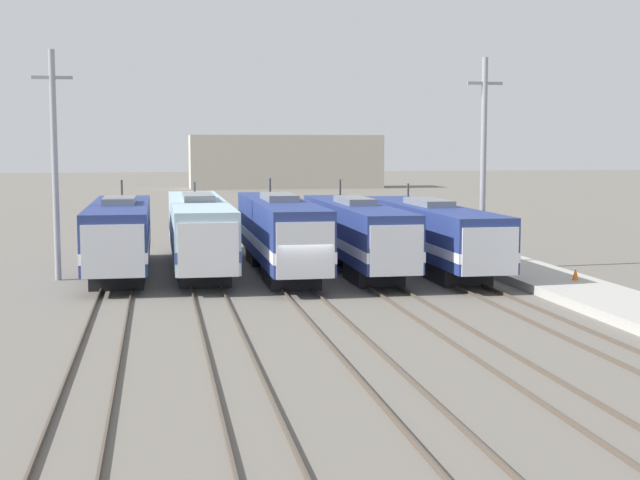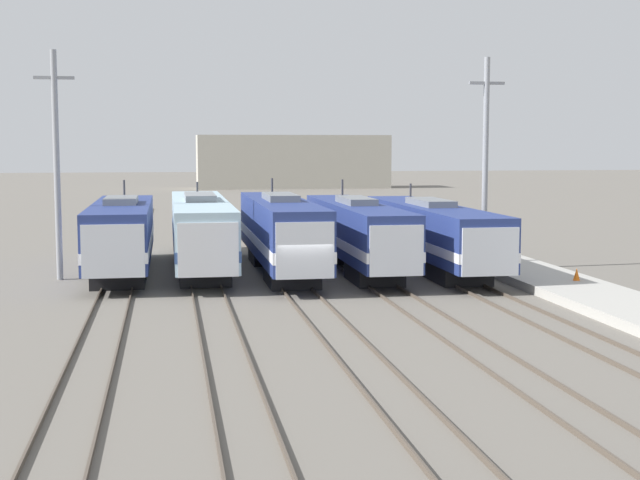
# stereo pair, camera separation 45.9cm
# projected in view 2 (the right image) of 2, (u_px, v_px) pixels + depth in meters

# --- Properties ---
(ground_plane) EXTENTS (400.00, 400.00, 0.00)m
(ground_plane) POSITION_uv_depth(u_px,v_px,m) (303.00, 297.00, 40.57)
(ground_plane) COLOR #666059
(rail_pair_far_left) EXTENTS (1.50, 120.00, 0.15)m
(rail_pair_far_left) POSITION_uv_depth(u_px,v_px,m) (113.00, 301.00, 39.14)
(rail_pair_far_left) COLOR #4C4238
(rail_pair_far_left) RESTS_ON ground_plane
(rail_pair_center_left) EXTENTS (1.51, 120.00, 0.15)m
(rail_pair_center_left) POSITION_uv_depth(u_px,v_px,m) (209.00, 298.00, 39.85)
(rail_pair_center_left) COLOR #4C4238
(rail_pair_center_left) RESTS_ON ground_plane
(rail_pair_center) EXTENTS (1.51, 120.00, 0.15)m
(rail_pair_center) POSITION_uv_depth(u_px,v_px,m) (303.00, 295.00, 40.56)
(rail_pair_center) COLOR #4C4238
(rail_pair_center) RESTS_ON ground_plane
(rail_pair_center_right) EXTENTS (1.51, 120.00, 0.15)m
(rail_pair_center_right) POSITION_uv_depth(u_px,v_px,m) (393.00, 293.00, 41.26)
(rail_pair_center_right) COLOR #4C4238
(rail_pair_center_right) RESTS_ON ground_plane
(rail_pair_far_right) EXTENTS (1.50, 120.00, 0.15)m
(rail_pair_far_right) POSITION_uv_depth(u_px,v_px,m) (480.00, 290.00, 41.97)
(rail_pair_far_right) COLOR #4C4238
(rail_pair_far_right) RESTS_ON ground_plane
(locomotive_far_left) EXTENTS (3.08, 16.21, 4.92)m
(locomotive_far_left) POSITION_uv_depth(u_px,v_px,m) (122.00, 235.00, 47.34)
(locomotive_far_left) COLOR black
(locomotive_far_left) RESTS_ON ground_plane
(locomotive_center_left) EXTENTS (3.03, 19.84, 4.70)m
(locomotive_center_left) POSITION_uv_depth(u_px,v_px,m) (201.00, 231.00, 49.40)
(locomotive_center_left) COLOR #232326
(locomotive_center_left) RESTS_ON ground_plane
(locomotive_center) EXTENTS (2.90, 17.58, 5.00)m
(locomotive_center) POSITION_uv_depth(u_px,v_px,m) (282.00, 233.00, 47.71)
(locomotive_center) COLOR black
(locomotive_center) RESTS_ON ground_plane
(locomotive_center_right) EXTENTS (2.77, 17.84, 4.89)m
(locomotive_center_right) POSITION_uv_depth(u_px,v_px,m) (358.00, 234.00, 48.64)
(locomotive_center_right) COLOR black
(locomotive_center_right) RESTS_ON ground_plane
(locomotive_far_right) EXTENTS (2.97, 19.02, 4.61)m
(locomotive_far_right) POSITION_uv_depth(u_px,v_px,m) (433.00, 234.00, 49.19)
(locomotive_far_right) COLOR black
(locomotive_far_right) RESTS_ON ground_plane
(catenary_tower_left) EXTENTS (2.00, 0.32, 11.68)m
(catenary_tower_left) POSITION_uv_depth(u_px,v_px,m) (57.00, 162.00, 45.25)
(catenary_tower_left) COLOR gray
(catenary_tower_left) RESTS_ON ground_plane
(catenary_tower_right) EXTENTS (2.00, 0.32, 11.68)m
(catenary_tower_right) POSITION_uv_depth(u_px,v_px,m) (485.00, 161.00, 49.07)
(catenary_tower_right) COLOR gray
(catenary_tower_right) RESTS_ON ground_plane
(platform) EXTENTS (4.00, 120.00, 0.42)m
(platform) POSITION_uv_depth(u_px,v_px,m) (563.00, 285.00, 42.66)
(platform) COLOR #A8A59E
(platform) RESTS_ON ground_plane
(traffic_cone) EXTENTS (0.33, 0.33, 0.60)m
(traffic_cone) POSITION_uv_depth(u_px,v_px,m) (577.00, 274.00, 42.74)
(traffic_cone) COLOR orange
(traffic_cone) RESTS_ON platform
(depot_building) EXTENTS (31.26, 8.53, 8.64)m
(depot_building) POSITION_uv_depth(u_px,v_px,m) (293.00, 162.00, 146.28)
(depot_building) COLOR #B2AD9E
(depot_building) RESTS_ON ground_plane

